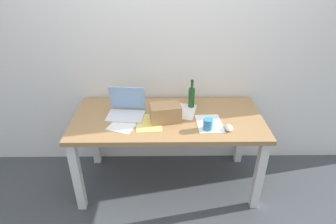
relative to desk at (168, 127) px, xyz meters
name	(u,v)px	position (x,y,z in m)	size (l,w,h in m)	color
ground_plane	(168,181)	(0.00, 0.00, -0.65)	(8.00, 8.00, 0.00)	#42474C
back_wall	(168,41)	(0.00, 0.44, 0.65)	(5.20, 0.08, 2.60)	white
desk	(168,127)	(0.00, 0.00, 0.00)	(1.66, 0.77, 0.75)	#A37A4C
laptop_left	(126,110)	(-0.37, 0.04, 0.16)	(0.34, 0.27, 0.25)	silver
beer_bottle	(192,97)	(0.22, 0.19, 0.20)	(0.06, 0.06, 0.27)	#1E5123
computer_mouse	(229,128)	(0.49, -0.21, 0.12)	(0.06, 0.10, 0.03)	silver
cardboard_box	(165,113)	(-0.02, -0.05, 0.17)	(0.26, 0.17, 0.15)	tan
coffee_mug	(208,124)	(0.32, -0.20, 0.15)	(0.08, 0.08, 0.10)	#338CC6
paper_yellow_folder	(149,123)	(-0.16, -0.10, 0.10)	(0.21, 0.30, 0.00)	#F4E06B
paper_sheet_near_back	(183,111)	(0.14, 0.10, 0.10)	(0.21, 0.30, 0.00)	white
paper_sheet_front_left	(125,123)	(-0.36, -0.10, 0.10)	(0.21, 0.30, 0.00)	white
paper_sheet_front_right	(209,123)	(0.35, -0.12, 0.10)	(0.21, 0.30, 0.00)	white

